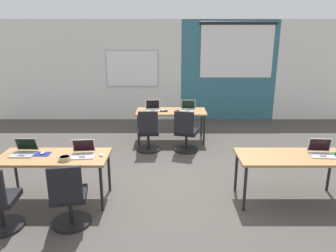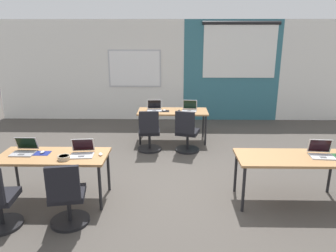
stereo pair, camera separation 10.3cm
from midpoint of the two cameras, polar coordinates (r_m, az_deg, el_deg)
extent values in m
plane|color=#47423D|center=(5.54, 0.21, -9.97)|extent=(24.00, 24.00, 0.00)
cube|color=silver|center=(9.23, 0.12, 9.78)|extent=(10.00, 0.20, 2.80)
cube|color=#336B7A|center=(9.27, 10.46, 9.55)|extent=(2.68, 0.01, 2.80)
cube|color=#B7B7BC|center=(9.17, -6.76, 10.12)|extent=(1.48, 0.02, 1.04)
cube|color=white|center=(9.16, -6.76, 10.12)|extent=(1.40, 0.02, 0.96)
cube|color=white|center=(9.24, 11.83, 12.82)|extent=(2.00, 0.02, 1.42)
cylinder|color=black|center=(9.23, 12.12, 17.53)|extent=(2.10, 0.10, 0.10)
cube|color=#A37547|center=(5.01, -20.27, -5.21)|extent=(1.60, 0.70, 0.04)
cylinder|color=black|center=(4.69, -12.41, -10.88)|extent=(0.04, 0.04, 0.68)
cylinder|color=black|center=(5.69, -25.96, -7.23)|extent=(0.04, 0.04, 0.68)
cylinder|color=black|center=(5.22, -11.04, -7.89)|extent=(0.04, 0.04, 0.68)
cube|color=#A37547|center=(5.03, 20.71, -5.19)|extent=(1.60, 0.70, 0.04)
cylinder|color=black|center=(4.70, 12.91, -10.86)|extent=(0.04, 0.04, 0.68)
cylinder|color=black|center=(5.23, 11.48, -7.87)|extent=(0.04, 0.04, 0.68)
cylinder|color=black|center=(5.71, 26.33, -7.20)|extent=(0.04, 0.04, 0.68)
cube|color=#A37547|center=(7.38, 0.15, 2.60)|extent=(1.60, 0.70, 0.04)
cylinder|color=black|center=(7.22, -5.73, -0.76)|extent=(0.04, 0.04, 0.68)
cylinder|color=black|center=(7.22, 6.04, -0.76)|extent=(0.04, 0.04, 0.68)
cylinder|color=black|center=(7.79, -5.30, 0.54)|extent=(0.04, 0.04, 0.68)
cylinder|color=black|center=(7.80, 5.59, 0.54)|extent=(0.04, 0.04, 0.68)
cube|color=silver|center=(7.37, -3.14, 2.77)|extent=(0.34, 0.25, 0.02)
cube|color=#4C4C4F|center=(7.31, -3.14, 2.75)|extent=(0.09, 0.07, 0.00)
cube|color=silver|center=(7.47, -3.16, 3.88)|extent=(0.33, 0.06, 0.22)
cube|color=black|center=(7.46, -3.16, 3.88)|extent=(0.30, 0.05, 0.19)
cube|color=black|center=(7.34, -1.34, 2.67)|extent=(0.22, 0.19, 0.00)
ellipsoid|color=silver|center=(7.33, -1.34, 2.82)|extent=(0.08, 0.11, 0.03)
cylinder|color=black|center=(6.98, -3.93, -4.12)|extent=(0.52, 0.52, 0.04)
cylinder|color=black|center=(6.92, -3.96, -2.64)|extent=(0.06, 0.06, 0.34)
cube|color=black|center=(6.85, -4.00, -0.98)|extent=(0.47, 0.47, 0.08)
cube|color=black|center=(6.53, -4.04, 0.63)|extent=(0.40, 0.09, 0.46)
sphere|color=black|center=(7.20, -3.94, -3.45)|extent=(0.04, 0.04, 0.04)
sphere|color=black|center=(6.91, -2.08, -4.27)|extent=(0.04, 0.04, 0.04)
sphere|color=black|center=(6.92, -5.78, -4.34)|extent=(0.04, 0.04, 0.04)
cube|color=#9E9EA3|center=(5.20, -24.99, -4.68)|extent=(0.33, 0.23, 0.02)
cube|color=#4C4C4F|center=(5.15, -25.24, -4.77)|extent=(0.09, 0.06, 0.00)
cube|color=#9E9EA3|center=(5.29, -24.44, -2.96)|extent=(0.33, 0.09, 0.21)
cube|color=black|center=(5.29, -24.46, -2.95)|extent=(0.30, 0.08, 0.18)
cube|color=navy|center=(5.13, -21.98, -4.68)|extent=(0.22, 0.19, 0.00)
ellipsoid|color=#B2B2B7|center=(5.12, -22.00, -4.48)|extent=(0.07, 0.11, 0.03)
cylinder|color=black|center=(4.90, -27.81, -15.53)|extent=(0.52, 0.52, 0.04)
cylinder|color=black|center=(4.81, -28.11, -13.59)|extent=(0.06, 0.06, 0.34)
sphere|color=black|center=(5.09, -26.79, -14.17)|extent=(0.04, 0.04, 0.04)
sphere|color=black|center=(4.76, -25.59, -16.17)|extent=(0.04, 0.04, 0.04)
cube|color=silver|center=(5.18, 25.21, -4.78)|extent=(0.35, 0.26, 0.02)
cube|color=#4C4C4F|center=(5.13, 25.41, -4.88)|extent=(0.10, 0.07, 0.00)
cube|color=silver|center=(5.26, 24.86, -3.06)|extent=(0.33, 0.09, 0.22)
cube|color=black|center=(5.26, 24.88, -3.06)|extent=(0.30, 0.08, 0.19)
cube|color=#B7B7BC|center=(7.36, 3.14, 2.75)|extent=(0.36, 0.27, 0.02)
cube|color=#4C4C4F|center=(7.31, 3.11, 2.74)|extent=(0.10, 0.07, 0.00)
cube|color=#B7B7BC|center=(7.46, 3.22, 3.87)|extent=(0.33, 0.09, 0.22)
cube|color=black|center=(7.46, 3.22, 3.87)|extent=(0.30, 0.07, 0.19)
ellipsoid|color=black|center=(7.33, 1.31, 2.78)|extent=(0.07, 0.11, 0.03)
cylinder|color=black|center=(6.95, 2.82, -4.19)|extent=(0.52, 0.52, 0.04)
cylinder|color=black|center=(6.89, 2.84, -2.71)|extent=(0.06, 0.06, 0.34)
cube|color=black|center=(6.82, 2.87, -1.04)|extent=(0.55, 0.55, 0.08)
cube|color=black|center=(6.51, 2.39, 0.60)|extent=(0.40, 0.17, 0.46)
sphere|color=black|center=(7.16, 3.26, -3.54)|extent=(0.04, 0.04, 0.04)
sphere|color=black|center=(6.84, 4.50, -4.55)|extent=(0.04, 0.04, 0.04)
sphere|color=black|center=(6.94, 0.89, -4.20)|extent=(0.04, 0.04, 0.04)
cube|color=silver|center=(4.83, -15.57, -5.22)|extent=(0.35, 0.26, 0.02)
cube|color=#4C4C4F|center=(4.78, -15.68, -5.33)|extent=(0.10, 0.07, 0.00)
cube|color=silver|center=(4.93, -15.40, -3.36)|extent=(0.34, 0.11, 0.21)
cube|color=black|center=(4.93, -15.41, -3.36)|extent=(0.30, 0.10, 0.18)
ellipsoid|color=silver|center=(4.81, -12.38, -5.01)|extent=(0.08, 0.11, 0.03)
cylinder|color=black|center=(4.66, -17.38, -15.98)|extent=(0.52, 0.52, 0.04)
cylinder|color=black|center=(4.57, -17.59, -13.96)|extent=(0.06, 0.06, 0.34)
cube|color=black|center=(4.47, -17.82, -11.62)|extent=(0.51, 0.51, 0.08)
cube|color=black|center=(4.13, -18.57, -9.91)|extent=(0.40, 0.13, 0.46)
sphere|color=black|center=(4.86, -17.06, -14.50)|extent=(0.04, 0.04, 0.04)
sphere|color=black|center=(4.58, -14.61, -16.39)|extent=(0.04, 0.04, 0.04)
sphere|color=black|center=(4.64, -20.32, -16.44)|extent=(0.04, 0.04, 0.04)
cylinder|color=tan|center=(4.77, -18.52, -5.53)|extent=(0.17, 0.17, 0.05)
torus|color=tan|center=(4.76, -18.55, -5.23)|extent=(0.18, 0.18, 0.02)
cylinder|color=gold|center=(4.76, -18.54, -5.29)|extent=(0.14, 0.14, 0.01)
camera|label=1|loc=(0.05, -90.54, -0.16)|focal=34.22mm
camera|label=2|loc=(0.05, 89.46, 0.16)|focal=34.22mm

